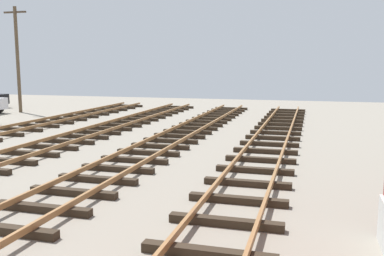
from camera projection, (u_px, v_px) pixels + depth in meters
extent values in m
cube|color=#2D2319|center=(208.00, 253.00, 7.70)|extent=(2.50, 0.24, 0.18)
cube|color=#2D2319|center=(226.00, 222.00, 9.21)|extent=(2.50, 0.24, 0.18)
cube|color=#2D2319|center=(238.00, 200.00, 10.73)|extent=(2.50, 0.24, 0.18)
cube|color=#2D2319|center=(247.00, 183.00, 12.25)|extent=(2.50, 0.24, 0.18)
cube|color=#2D2319|center=(255.00, 170.00, 13.76)|extent=(2.50, 0.24, 0.18)
cube|color=#2D2319|center=(260.00, 160.00, 15.28)|extent=(2.50, 0.24, 0.18)
cube|color=#2D2319|center=(265.00, 151.00, 16.80)|extent=(2.50, 0.24, 0.18)
cube|color=#2D2319|center=(269.00, 144.00, 18.31)|extent=(2.50, 0.24, 0.18)
cube|color=#2D2319|center=(273.00, 138.00, 19.83)|extent=(2.50, 0.24, 0.18)
cube|color=#2D2319|center=(275.00, 133.00, 21.35)|extent=(2.50, 0.24, 0.18)
cube|color=#2D2319|center=(278.00, 128.00, 22.86)|extent=(2.50, 0.24, 0.18)
cube|color=#2D2319|center=(280.00, 124.00, 24.38)|extent=(2.50, 0.24, 0.18)
cube|color=#2D2319|center=(282.00, 121.00, 25.90)|extent=(2.50, 0.24, 0.18)
cube|color=#2D2319|center=(284.00, 118.00, 27.41)|extent=(2.50, 0.24, 0.18)
cube|color=#2D2319|center=(285.00, 115.00, 28.93)|extent=(2.50, 0.24, 0.18)
cube|color=#2D2319|center=(287.00, 112.00, 30.45)|extent=(2.50, 0.24, 0.18)
cube|color=#2D2319|center=(288.00, 110.00, 31.96)|extent=(2.50, 0.24, 0.18)
cube|color=#2D2319|center=(3.00, 230.00, 8.80)|extent=(2.50, 0.24, 0.18)
cube|color=#2D2319|center=(43.00, 209.00, 10.09)|extent=(2.50, 0.24, 0.18)
cube|color=#2D2319|center=(73.00, 192.00, 11.37)|extent=(2.50, 0.24, 0.18)
cube|color=#2D2319|center=(98.00, 179.00, 12.66)|extent=(2.50, 0.24, 0.18)
cube|color=#2D2319|center=(118.00, 169.00, 13.94)|extent=(2.50, 0.24, 0.18)
cube|color=#2D2319|center=(134.00, 160.00, 15.23)|extent=(2.50, 0.24, 0.18)
cube|color=#2D2319|center=(148.00, 153.00, 16.52)|extent=(2.50, 0.24, 0.18)
cube|color=#2D2319|center=(160.00, 146.00, 17.80)|extent=(2.50, 0.24, 0.18)
cube|color=#2D2319|center=(170.00, 141.00, 19.09)|extent=(2.50, 0.24, 0.18)
cube|color=#2D2319|center=(179.00, 136.00, 20.37)|extent=(2.50, 0.24, 0.18)
cube|color=#2D2319|center=(187.00, 132.00, 21.66)|extent=(2.50, 0.24, 0.18)
cube|color=#2D2319|center=(194.00, 128.00, 22.95)|extent=(2.50, 0.24, 0.18)
cube|color=#2D2319|center=(201.00, 125.00, 24.23)|extent=(2.50, 0.24, 0.18)
cube|color=#2D2319|center=(206.00, 122.00, 25.52)|extent=(2.50, 0.24, 0.18)
cube|color=#2D2319|center=(212.00, 119.00, 26.80)|extent=(2.50, 0.24, 0.18)
cube|color=#2D2319|center=(216.00, 116.00, 28.09)|extent=(2.50, 0.24, 0.18)
cube|color=#2D2319|center=(220.00, 114.00, 29.37)|extent=(2.50, 0.24, 0.18)
cube|color=#2D2319|center=(224.00, 112.00, 30.66)|extent=(2.50, 0.24, 0.18)
cube|color=#2D2319|center=(228.00, 110.00, 31.95)|extent=(2.50, 0.24, 0.18)
cube|color=#2D2319|center=(231.00, 108.00, 33.23)|extent=(2.50, 0.24, 0.18)
cube|color=#2D2319|center=(5.00, 161.00, 15.10)|extent=(2.50, 0.24, 0.18)
cube|color=#2D2319|center=(30.00, 153.00, 16.38)|extent=(2.50, 0.24, 0.18)
cube|color=#2D2319|center=(50.00, 147.00, 17.67)|extent=(2.50, 0.24, 0.18)
cube|color=#2D2319|center=(68.00, 141.00, 18.96)|extent=(2.50, 0.24, 0.18)
cube|color=#2D2319|center=(84.00, 136.00, 20.24)|extent=(2.50, 0.24, 0.18)
cube|color=#2D2319|center=(97.00, 132.00, 21.53)|extent=(2.50, 0.24, 0.18)
cube|color=#2D2319|center=(110.00, 128.00, 22.81)|extent=(2.50, 0.24, 0.18)
cube|color=#2D2319|center=(120.00, 125.00, 24.10)|extent=(2.50, 0.24, 0.18)
cube|color=#2D2319|center=(130.00, 122.00, 25.39)|extent=(2.50, 0.24, 0.18)
cube|color=#2D2319|center=(139.00, 119.00, 26.67)|extent=(2.50, 0.24, 0.18)
cube|color=#2D2319|center=(147.00, 117.00, 27.96)|extent=(2.50, 0.24, 0.18)
cube|color=#2D2319|center=(154.00, 114.00, 29.24)|extent=(2.50, 0.24, 0.18)
cube|color=#2D2319|center=(161.00, 112.00, 30.53)|extent=(2.50, 0.24, 0.18)
cube|color=#2D2319|center=(167.00, 110.00, 31.81)|extent=(2.50, 0.24, 0.18)
cube|color=#2D2319|center=(173.00, 109.00, 33.10)|extent=(2.50, 0.24, 0.18)
cube|color=#2D2319|center=(178.00, 107.00, 34.39)|extent=(2.50, 0.24, 0.18)
cube|color=#2D2319|center=(1.00, 134.00, 21.04)|extent=(2.50, 0.24, 0.18)
cube|color=#2D2319|center=(21.00, 129.00, 22.48)|extent=(2.50, 0.24, 0.18)
cube|color=#2D2319|center=(39.00, 125.00, 23.92)|extent=(2.50, 0.24, 0.18)
cube|color=#2D2319|center=(54.00, 122.00, 25.36)|extent=(2.50, 0.24, 0.18)
cube|color=#2D2319|center=(68.00, 119.00, 26.81)|extent=(2.50, 0.24, 0.18)
cube|color=#2D2319|center=(81.00, 116.00, 28.25)|extent=(2.50, 0.24, 0.18)
cube|color=#2D2319|center=(92.00, 114.00, 29.69)|extent=(2.50, 0.24, 0.18)
cube|color=#2D2319|center=(102.00, 111.00, 31.13)|extent=(2.50, 0.24, 0.18)
cube|color=#2D2319|center=(112.00, 109.00, 32.58)|extent=(2.50, 0.24, 0.18)
cube|color=#2D2319|center=(120.00, 107.00, 34.02)|extent=(2.50, 0.24, 0.18)
cube|color=#2D2319|center=(128.00, 106.00, 35.46)|extent=(2.50, 0.24, 0.18)
cylinder|color=black|center=(1.00, 103.00, 35.03)|extent=(0.64, 0.24, 0.64)
cylinder|color=brown|center=(18.00, 60.00, 30.83)|extent=(0.24, 0.24, 7.54)
cube|color=#4C3D2D|center=(15.00, 12.00, 30.34)|extent=(1.80, 0.12, 0.12)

